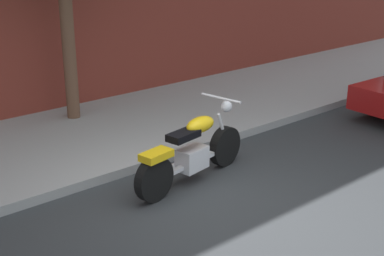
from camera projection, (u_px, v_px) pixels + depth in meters
name	position (u px, v px, depth m)	size (l,w,h in m)	color
ground_plane	(209.00, 204.00, 7.20)	(60.00, 60.00, 0.00)	#303335
sidewalk	(90.00, 137.00, 9.36)	(23.80, 3.23, 0.14)	#9B9B9B
motorcycle	(192.00, 153.00, 7.71)	(2.14, 0.73, 1.11)	black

